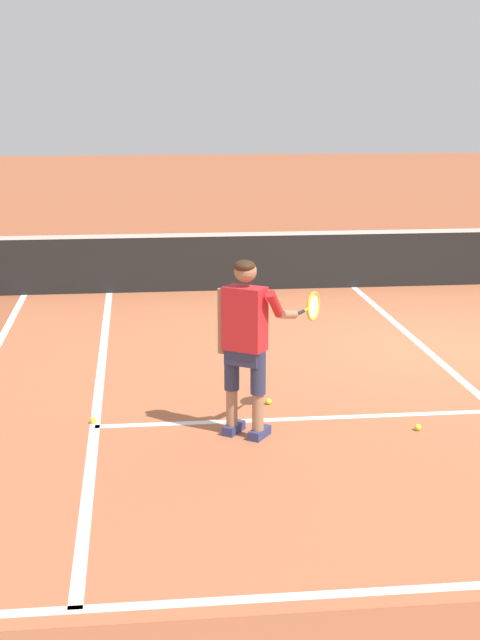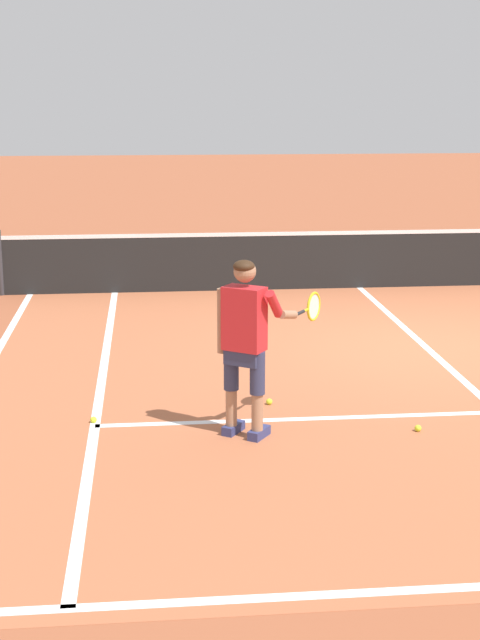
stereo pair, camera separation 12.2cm
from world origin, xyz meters
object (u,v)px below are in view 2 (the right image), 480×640
at_px(tennis_player, 246,336).
at_px(tennis_ball_near_feet, 93,420).
at_px(tennis_ball_by_baseline, 418,428).
at_px(tennis_ball_mid_court, 269,402).

distance_m(tennis_player, tennis_ball_near_feet, 1.83).
bearing_deg(tennis_player, tennis_ball_by_baseline, -1.88).
height_order(tennis_ball_near_feet, tennis_ball_by_baseline, same).
relative_size(tennis_player, tennis_ball_mid_court, 25.95).
height_order(tennis_player, tennis_ball_mid_court, tennis_player).
relative_size(tennis_player, tennis_ball_near_feet, 25.95).
relative_size(tennis_ball_near_feet, tennis_ball_by_baseline, 1.00).
bearing_deg(tennis_ball_mid_court, tennis_player, -110.89).
bearing_deg(tennis_ball_by_baseline, tennis_ball_mid_court, 144.76).
bearing_deg(tennis_ball_by_baseline, tennis_player, 178.12).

